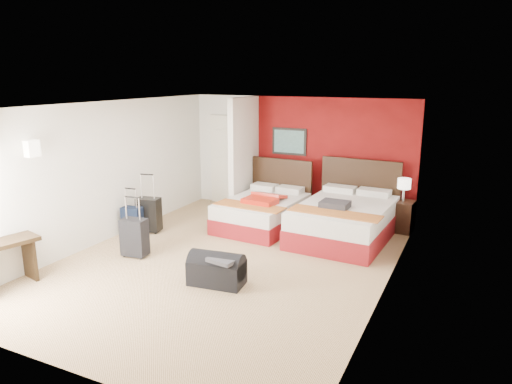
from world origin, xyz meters
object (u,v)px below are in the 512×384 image
Objects in this scene: table_lamp at (404,190)px; suitcase_navy at (132,222)px; bed_left at (262,213)px; nightstand at (402,216)px; suitcase_black at (149,216)px; duffel_bag at (217,271)px; bed_right at (344,222)px; desk at (8,264)px; suitcase_charcoal at (135,239)px; red_suitcase_open at (265,198)px.

table_lamp is 5.17m from suitcase_navy.
bed_left is 2.70m from nightstand.
suitcase_black is 2.77m from duffel_bag.
desk is at bearing -129.55° from bed_right.
suitcase_charcoal is at bearing -54.99° from suitcase_navy.
table_lamp is 5.02m from suitcase_charcoal.
bed_right reaches higher than bed_left.
bed_left reaches higher than suitcase_navy.
desk reaches higher than red_suitcase_open.
suitcase_charcoal is 1.91m from desk.
suitcase_navy is at bearing 102.81° from desk.
suitcase_charcoal is at bearing -114.18° from bed_left.
duffel_bag is at bearing -43.72° from suitcase_black.
duffel_bag is at bearing -17.97° from suitcase_charcoal.
bed_left is at bearing 29.98° from suitcase_navy.
suitcase_black is 0.34m from suitcase_navy.
red_suitcase_open is at bearing -152.40° from nightstand.
suitcase_charcoal is (-2.90, -2.34, -0.02)m from bed_right.
bed_left is 2.23× the size of desk.
suitcase_navy is at bearing -154.72° from bed_right.
duffel_bag is at bearing -119.26° from table_lamp.
suitcase_navy is at bearing -133.24° from suitcase_black.
nightstand reaches higher than duffel_bag.
suitcase_charcoal is (-1.25, -2.33, 0.02)m from bed_left.
table_lamp reaches higher than duffel_bag.
nightstand is at bearing 21.29° from suitcase_navy.
bed_left is at bearing 21.86° from suitcase_black.
suitcase_navy is 2.57m from desk.
nightstand reaches higher than bed_left.
bed_left is 2.22× the size of red_suitcase_open.
nightstand is 4.99m from suitcase_charcoal.
desk is (-3.73, -4.06, 0.02)m from bed_right.
duffel_bag is (1.77, -0.35, -0.11)m from suitcase_charcoal.
table_lamp is 0.52× the size of desk.
suitcase_navy is at bearing -152.05° from table_lamp.
bed_right is 2.92m from duffel_bag.
table_lamp is 0.56× the size of duffel_bag.
red_suitcase_open is 1.32× the size of suitcase_black.
table_lamp is at bearing 33.83° from suitcase_charcoal.
suitcase_black is at bearing 99.49° from desk.
bed_left reaches higher than duffel_bag.
nightstand is at bearing 27.62° from red_suitcase_open.
nightstand is 0.76× the size of duffel_bag.
suitcase_black reaches higher than duffel_bag.
red_suitcase_open is 2.54m from suitcase_navy.
table_lamp is at bearing 21.29° from suitcase_navy.
nightstand is at bearing 14.39° from suitcase_black.
bed_left is 2.75m from table_lamp.
bed_right is 2.60× the size of desk.
bed_left is 2.95× the size of suitcase_black.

